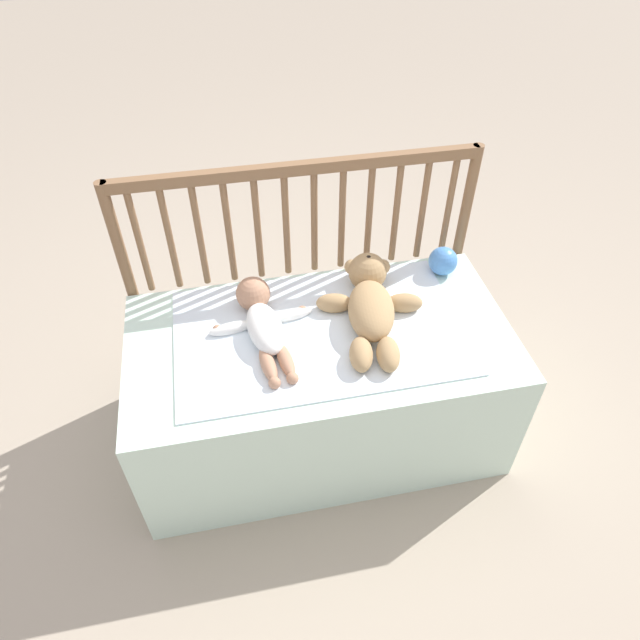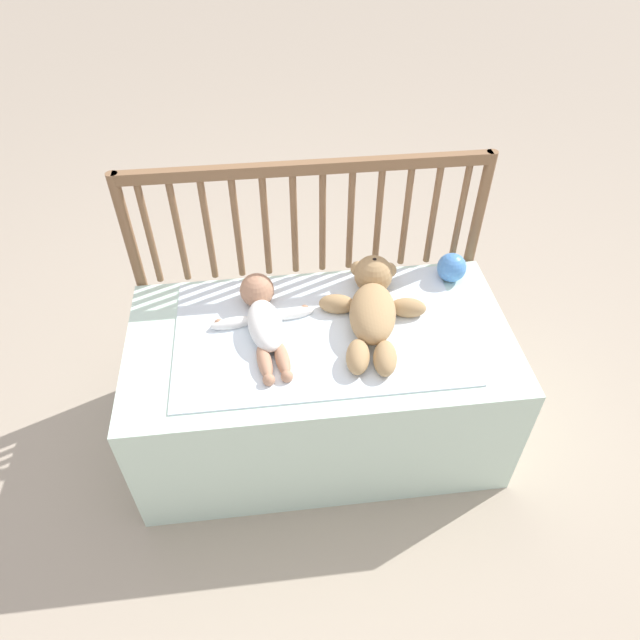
# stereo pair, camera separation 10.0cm
# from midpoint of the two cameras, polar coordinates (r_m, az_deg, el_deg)

# --- Properties ---
(ground_plane) EXTENTS (12.00, 12.00, 0.00)m
(ground_plane) POSITION_cam_midpoint_polar(r_m,az_deg,el_deg) (2.08, 1.43, -10.85)
(ground_plane) COLOR tan
(crib_mattress) EXTENTS (1.17, 0.61, 0.47)m
(crib_mattress) POSITION_cam_midpoint_polar(r_m,az_deg,el_deg) (1.90, 1.55, -6.70)
(crib_mattress) COLOR silver
(crib_mattress) RESTS_ON ground_plane
(crib_rail) EXTENTS (1.17, 0.04, 0.87)m
(crib_rail) POSITION_cam_midpoint_polar(r_m,az_deg,el_deg) (1.88, 0.39, 8.49)
(crib_rail) COLOR brown
(crib_rail) RESTS_ON ground_plane
(blanket) EXTENTS (0.87, 0.53, 0.01)m
(blanket) POSITION_cam_midpoint_polar(r_m,az_deg,el_deg) (1.73, 1.52, -1.20)
(blanket) COLOR white
(blanket) RESTS_ON crib_mattress
(teddy_bear) EXTENTS (0.34, 0.47, 0.13)m
(teddy_bear) POSITION_cam_midpoint_polar(r_m,az_deg,el_deg) (1.76, 6.92, 1.36)
(teddy_bear) COLOR tan
(teddy_bear) RESTS_ON crib_mattress
(baby) EXTENTS (0.32, 0.41, 0.11)m
(baby) POSITION_cam_midpoint_polar(r_m,az_deg,el_deg) (1.73, -4.03, 0.19)
(baby) COLOR white
(baby) RESTS_ON crib_mattress
(toy_ball) EXTENTS (0.10, 0.10, 0.10)m
(toy_ball) POSITION_cam_midpoint_polar(r_m,az_deg,el_deg) (1.95, 14.47, 5.07)
(toy_ball) COLOR #4C8CDB
(toy_ball) RESTS_ON crib_mattress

